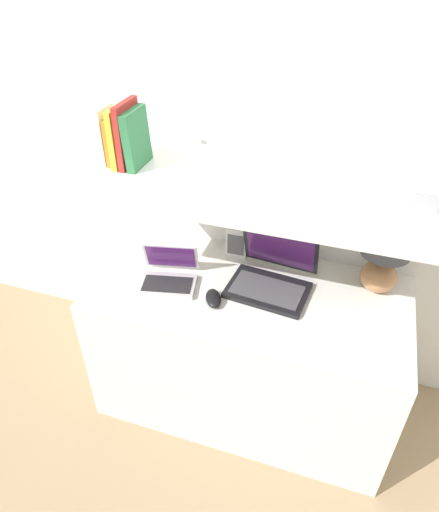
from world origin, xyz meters
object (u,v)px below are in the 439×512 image
Objects in this scene: laptop_small at (169,276)px; computer_mouse at (213,298)px; book_orange at (115,140)px; shelf_gadget at (426,199)px; book_red at (128,134)px; router_box at (237,242)px; book_yellow at (121,136)px; laptop_large at (272,277)px; book_green at (136,139)px; book_white at (107,135)px; table_lamp at (386,250)px.

laptop_small reaches higher than computer_mouse.
shelf_gadget is at bearing 0.00° from book_orange.
computer_mouse is 0.52× the size of book_red.
router_box is at bearing 52.13° from laptop_small.
book_yellow is at bearing 157.55° from computer_mouse.
laptop_large is 0.83m from book_red.
router_box is 1.82× the size of shelf_gadget.
shelf_gadget is (0.70, 0.18, 0.49)m from computer_mouse.
book_yellow reaches higher than book_green.
laptop_small reaches higher than router_box.
laptop_large is 1.60× the size of book_green.
laptop_small is at bearing -172.53° from shelf_gadget.
book_green is at bearing 179.72° from laptop_large.
router_box is at bearing 18.19° from book_white.
laptop_large is 1.55× the size of book_yellow.
book_yellow is at bearing -180.00° from book_green.
table_lamp is 1.54× the size of book_white.
table_lamp is 2.63× the size of computer_mouse.
book_orange reaches higher than laptop_small.
computer_mouse is (-0.63, -0.30, -0.18)m from table_lamp.
book_orange is at bearing -180.00° from book_green.
shelf_gadget is (0.70, -0.17, 0.44)m from router_box.
book_yellow is (-1.07, -0.12, 0.39)m from table_lamp.
laptop_large is at bearing -0.26° from book_red.
table_lamp is 1.36× the size of book_red.
shelf_gadget is (1.17, 0.00, -0.06)m from book_orange.
computer_mouse is 0.75m from book_yellow.
book_yellow reaches higher than laptop_large.
book_red reaches higher than laptop_small.
book_orange reaches higher than router_box.
book_red is (-0.41, 0.18, 0.58)m from computer_mouse.
book_yellow is 2.83× the size of shelf_gadget.
laptop_small is 1.21× the size of book_green.
book_red is at bearing 0.00° from book_yellow.
table_lamp is at bearing 15.65° from laptop_small.
router_box is (-0.63, 0.05, -0.12)m from table_lamp.
book_yellow is at bearing 0.00° from book_orange.
shelf_gadget is (0.07, -0.12, 0.31)m from table_lamp.
laptop_large is at bearing -0.28° from book_green.
table_lamp is at bearing 25.33° from computer_mouse.
laptop_large is 0.44m from laptop_small.
laptop_large reaches higher than laptop_small.
book_white is (-0.50, 0.18, 0.57)m from computer_mouse.
laptop_small is (-0.43, -0.12, -0.01)m from laptop_large.
computer_mouse is 0.70× the size of book_orange.
laptop_small is 1.18× the size of book_yellow.
laptop_large is 0.27m from router_box.
book_red is (0.03, 0.00, 0.01)m from book_yellow.
book_yellow is at bearing -0.00° from book_white.
book_orange is 0.04m from book_yellow.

